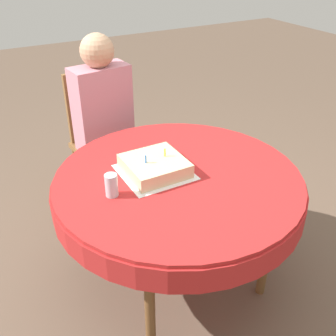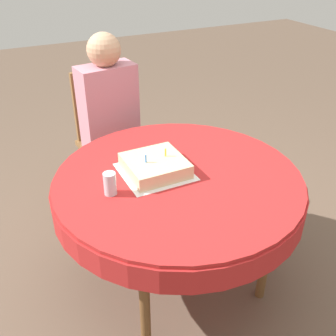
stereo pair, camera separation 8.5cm
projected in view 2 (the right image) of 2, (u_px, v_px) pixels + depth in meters
ground_plane at (177, 274)px, 2.37m from camera, size 12.00×12.00×0.00m
dining_table at (178, 189)px, 2.05m from camera, size 1.29×1.29×0.70m
chair at (107, 134)px, 2.85m from camera, size 0.45×0.45×0.96m
person at (110, 108)px, 2.66m from camera, size 0.40×0.32×1.24m
napkin at (155, 172)px, 2.04m from camera, size 0.35×0.35×0.00m
birthday_cake at (155, 166)px, 2.02m from camera, size 0.30×0.30×0.12m
drinking_glass at (110, 184)px, 1.84m from camera, size 0.06×0.06×0.11m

